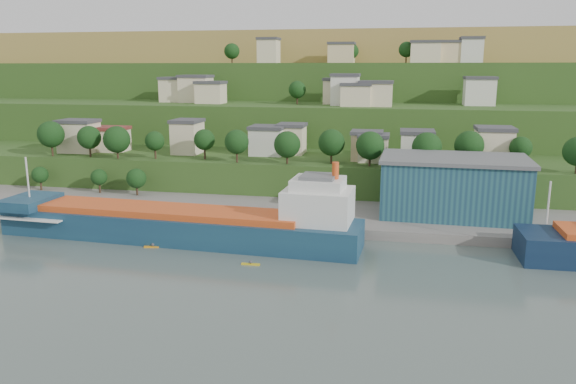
% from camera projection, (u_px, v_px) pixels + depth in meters
% --- Properties ---
extents(ground, '(500.00, 500.00, 0.00)m').
position_uv_depth(ground, '(232.00, 257.00, 101.59)').
color(ground, '#485752').
rests_on(ground, ground).
extents(quay, '(220.00, 26.00, 4.00)m').
position_uv_depth(quay, '(355.00, 222.00, 124.61)').
color(quay, slate).
rests_on(quay, ground).
extents(pebble_beach, '(40.00, 18.00, 2.40)m').
position_uv_depth(pebble_beach, '(36.00, 212.00, 133.07)').
color(pebble_beach, slate).
rests_on(pebble_beach, ground).
extents(hillside, '(360.00, 211.32, 96.00)m').
position_uv_depth(hillside, '(336.00, 140.00, 263.08)').
color(hillside, '#284719').
rests_on(hillside, ground).
extents(cargo_ship_near, '(73.54, 15.26, 18.77)m').
position_uv_depth(cargo_ship_near, '(189.00, 226.00, 110.72)').
color(cargo_ship_near, '#132C47').
rests_on(cargo_ship_near, ground).
extents(warehouse, '(31.66, 20.09, 12.80)m').
position_uv_depth(warehouse, '(453.00, 186.00, 121.69)').
color(warehouse, navy).
rests_on(warehouse, quay).
extents(caravan, '(6.78, 4.69, 2.92)m').
position_uv_depth(caravan, '(42.00, 201.00, 132.90)').
color(caravan, white).
rests_on(caravan, pebble_beach).
extents(dinghy, '(4.29, 2.27, 0.82)m').
position_uv_depth(dinghy, '(86.00, 211.00, 127.40)').
color(dinghy, silver).
rests_on(dinghy, pebble_beach).
extents(kayak_orange, '(3.44, 1.26, 0.85)m').
position_uv_depth(kayak_orange, '(153.00, 246.00, 106.92)').
color(kayak_orange, orange).
rests_on(kayak_orange, ground).
extents(kayak_yellow, '(3.28, 0.66, 0.82)m').
position_uv_depth(kayak_yellow, '(251.00, 263.00, 97.49)').
color(kayak_yellow, gold).
rests_on(kayak_yellow, ground).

